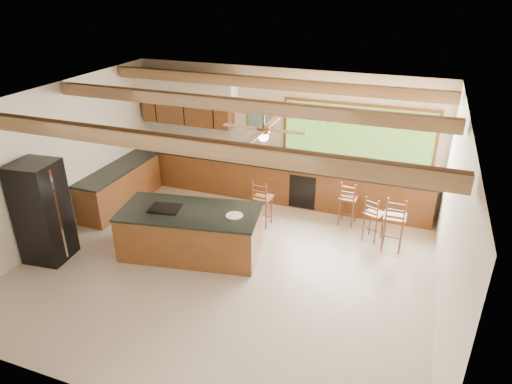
% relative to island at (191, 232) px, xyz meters
% --- Properties ---
extents(ground, '(7.20, 7.20, 0.00)m').
position_rel_island_xyz_m(ground, '(0.79, -0.10, -0.45)').
color(ground, '#B9AC9A').
rests_on(ground, ground).
extents(room_shell, '(7.27, 6.54, 3.02)m').
position_rel_island_xyz_m(room_shell, '(0.62, 0.55, 1.76)').
color(room_shell, silver).
rests_on(room_shell, ground).
extents(counter_run, '(7.12, 3.10, 1.24)m').
position_rel_island_xyz_m(counter_run, '(-0.03, 2.42, 0.01)').
color(counter_run, brown).
rests_on(counter_run, ground).
extents(island, '(2.76, 1.64, 0.92)m').
position_rel_island_xyz_m(island, '(0.00, 0.00, 0.00)').
color(island, brown).
rests_on(island, ground).
extents(refrigerator, '(0.81, 0.80, 1.91)m').
position_rel_island_xyz_m(refrigerator, '(-2.43, -1.05, 0.50)').
color(refrigerator, black).
rests_on(refrigerator, ground).
extents(bar_stool_a, '(0.40, 0.40, 1.05)m').
position_rel_island_xyz_m(bar_stool_a, '(0.89, 1.44, 0.17)').
color(bar_stool_a, brown).
rests_on(bar_stool_a, ground).
extents(bar_stool_b, '(0.45, 0.45, 0.95)m').
position_rel_island_xyz_m(bar_stool_b, '(3.16, 1.66, 0.11)').
color(bar_stool_b, brown).
rests_on(bar_stool_b, ground).
extents(bar_stool_c, '(0.41, 0.41, 1.14)m').
position_rel_island_xyz_m(bar_stool_c, '(3.56, 1.44, 0.22)').
color(bar_stool_c, brown).
rests_on(bar_stool_c, ground).
extents(bar_stool_d, '(0.38, 0.38, 0.99)m').
position_rel_island_xyz_m(bar_stool_d, '(2.57, 2.13, 0.14)').
color(bar_stool_d, brown).
rests_on(bar_stool_d, ground).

